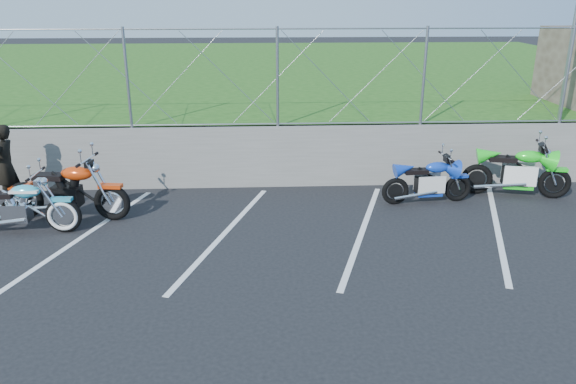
{
  "coord_description": "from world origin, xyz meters",
  "views": [
    {
      "loc": [
        0.65,
        -7.94,
        3.94
      ],
      "look_at": [
        1.11,
        1.3,
        0.63
      ],
      "focal_mm": 35.0,
      "sensor_mm": 36.0,
      "label": 1
    }
  ],
  "objects_px": {
    "naked_orange": "(69,193)",
    "person_standing": "(5,166)",
    "sportbike_green": "(518,174)",
    "sportbike_blue": "(429,183)",
    "cruiser_turquoise": "(19,209)"
  },
  "relations": [
    {
      "from": "cruiser_turquoise",
      "to": "naked_orange",
      "type": "xyz_separation_m",
      "value": [
        0.66,
        0.6,
        0.06
      ]
    },
    {
      "from": "person_standing",
      "to": "naked_orange",
      "type": "bearing_deg",
      "value": 69.59
    },
    {
      "from": "sportbike_green",
      "to": "sportbike_blue",
      "type": "distance_m",
      "value": 1.92
    },
    {
      "from": "naked_orange",
      "to": "sportbike_blue",
      "type": "relative_size",
      "value": 1.27
    },
    {
      "from": "cruiser_turquoise",
      "to": "naked_orange",
      "type": "distance_m",
      "value": 0.9
    },
    {
      "from": "cruiser_turquoise",
      "to": "sportbike_green",
      "type": "distance_m",
      "value": 9.42
    },
    {
      "from": "naked_orange",
      "to": "person_standing",
      "type": "relative_size",
      "value": 1.44
    },
    {
      "from": "naked_orange",
      "to": "sportbike_green",
      "type": "relative_size",
      "value": 1.1
    },
    {
      "from": "sportbike_blue",
      "to": "person_standing",
      "type": "relative_size",
      "value": 1.14
    },
    {
      "from": "naked_orange",
      "to": "person_standing",
      "type": "bearing_deg",
      "value": 160.04
    },
    {
      "from": "naked_orange",
      "to": "cruiser_turquoise",
      "type": "bearing_deg",
      "value": -129.49
    },
    {
      "from": "cruiser_turquoise",
      "to": "naked_orange",
      "type": "relative_size",
      "value": 0.94
    },
    {
      "from": "naked_orange",
      "to": "person_standing",
      "type": "height_order",
      "value": "person_standing"
    },
    {
      "from": "cruiser_turquoise",
      "to": "sportbike_blue",
      "type": "relative_size",
      "value": 1.19
    },
    {
      "from": "cruiser_turquoise",
      "to": "person_standing",
      "type": "relative_size",
      "value": 1.35
    }
  ]
}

